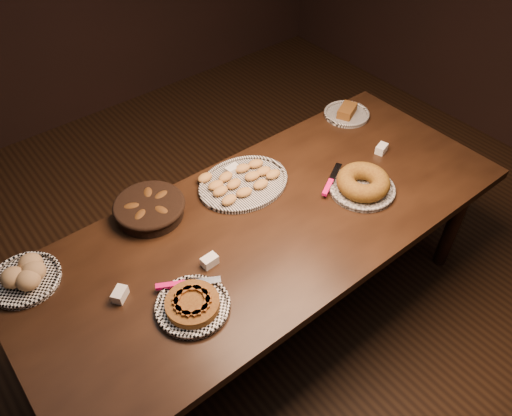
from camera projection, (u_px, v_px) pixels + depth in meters
ground at (268, 312)px, 2.85m from camera, size 5.00×5.00×0.00m
buffet_table at (270, 231)px, 2.38m from camera, size 2.40×1.00×0.75m
apple_tart_plate at (192, 305)px, 1.96m from camera, size 0.32×0.32×0.06m
madeleine_platter at (242, 182)px, 2.49m from camera, size 0.47×0.38×0.05m
bundt_cake_plate at (363, 184)px, 2.44m from camera, size 0.36×0.38×0.10m
croissant_basket at (150, 208)px, 2.32m from camera, size 0.41×0.41×0.08m
bread_roll_plate at (26, 276)px, 2.05m from camera, size 0.30×0.30×0.09m
loaf_plate at (347, 113)px, 2.93m from camera, size 0.27×0.27×0.06m
tent_cards at (267, 205)px, 2.37m from camera, size 1.63×0.48×0.04m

